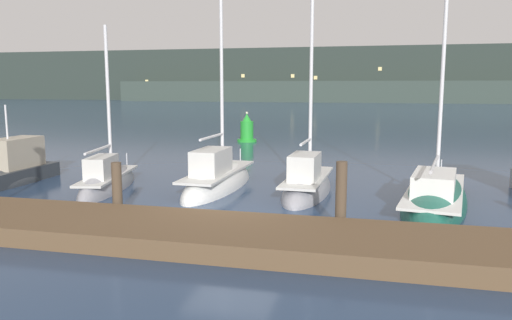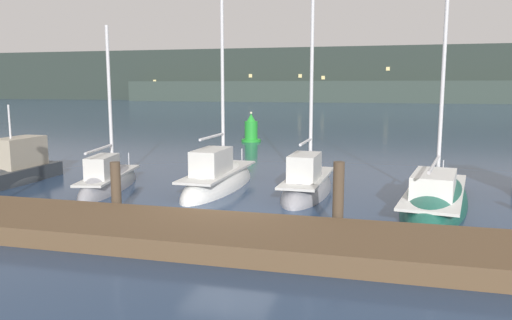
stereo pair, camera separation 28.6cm
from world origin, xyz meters
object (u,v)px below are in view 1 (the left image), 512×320
at_px(sailboat_berth_3, 218,184).
at_px(sailboat_berth_4, 307,189).
at_px(sailboat_berth_5, 435,202).
at_px(channel_buoy, 247,131).
at_px(motorboat_berth_1, 10,177).
at_px(sailboat_berth_2, 108,186).

xyz_separation_m(sailboat_berth_3, sailboat_berth_4, (3.27, -0.10, 0.02)).
relative_size(sailboat_berth_3, sailboat_berth_5, 0.88).
height_order(sailboat_berth_3, channel_buoy, sailboat_berth_3).
bearing_deg(sailboat_berth_5, sailboat_berth_3, 173.26).
xyz_separation_m(motorboat_berth_1, sailboat_berth_3, (7.94, 1.04, -0.11)).
bearing_deg(channel_buoy, sailboat_berth_2, -93.47).
distance_m(sailboat_berth_2, sailboat_berth_3, 3.95).
distance_m(sailboat_berth_3, sailboat_berth_5, 7.43).
relative_size(motorboat_berth_1, sailboat_berth_2, 0.73).
height_order(motorboat_berth_1, sailboat_berth_4, sailboat_berth_4).
height_order(sailboat_berth_5, channel_buoy, sailboat_berth_5).
xyz_separation_m(sailboat_berth_4, channel_buoy, (-6.08, 14.97, 0.58)).
relative_size(motorboat_berth_1, sailboat_berth_5, 0.51).
distance_m(motorboat_berth_1, sailboat_berth_3, 8.01).
relative_size(sailboat_berth_2, sailboat_berth_4, 0.75).
distance_m(motorboat_berth_1, sailboat_berth_2, 4.17).
relative_size(sailboat_berth_4, channel_buoy, 4.47).
bearing_deg(sailboat_berth_2, sailboat_berth_3, 16.84).
height_order(motorboat_berth_1, sailboat_berth_5, sailboat_berth_5).
xyz_separation_m(motorboat_berth_1, sailboat_berth_4, (11.22, 0.95, -0.10)).
distance_m(sailboat_berth_4, channel_buoy, 16.16).
height_order(sailboat_berth_4, channel_buoy, sailboat_berth_4).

